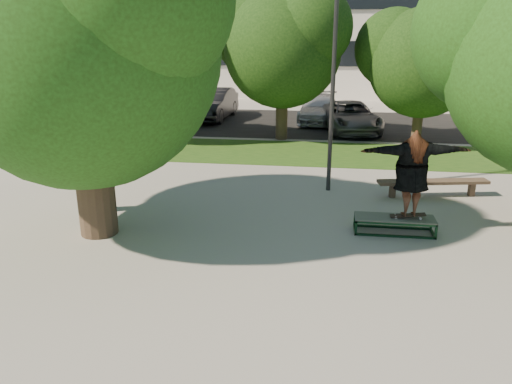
# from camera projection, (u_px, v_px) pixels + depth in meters

# --- Properties ---
(ground) EXTENTS (120.00, 120.00, 0.00)m
(ground) POSITION_uv_depth(u_px,v_px,m) (277.00, 263.00, 9.98)
(ground) COLOR gray
(ground) RESTS_ON ground
(grass_strip) EXTENTS (30.00, 4.00, 0.02)m
(grass_strip) POSITION_uv_depth(u_px,v_px,m) (328.00, 154.00, 18.80)
(grass_strip) COLOR #1C4513
(grass_strip) RESTS_ON ground
(asphalt_strip) EXTENTS (40.00, 8.00, 0.01)m
(asphalt_strip) POSITION_uv_depth(u_px,v_px,m) (308.00, 123.00, 25.06)
(asphalt_strip) COLOR black
(asphalt_strip) RESTS_ON ground
(tree_left) EXTENTS (6.96, 5.95, 7.12)m
(tree_left) POSITION_uv_depth(u_px,v_px,m) (77.00, 31.00, 10.21)
(tree_left) COLOR #38281E
(tree_left) RESTS_ON ground
(bg_tree_left) EXTENTS (5.28, 4.51, 5.77)m
(bg_tree_left) POSITION_uv_depth(u_px,v_px,m) (143.00, 49.00, 20.12)
(bg_tree_left) COLOR #38281E
(bg_tree_left) RESTS_ON ground
(bg_tree_mid) EXTENTS (5.76, 4.92, 6.24)m
(bg_tree_mid) POSITION_uv_depth(u_px,v_px,m) (281.00, 41.00, 20.26)
(bg_tree_mid) COLOR #38281E
(bg_tree_mid) RESTS_ON ground
(bg_tree_right) EXTENTS (5.04, 4.31, 5.43)m
(bg_tree_right) POSITION_uv_depth(u_px,v_px,m) (422.00, 56.00, 19.23)
(bg_tree_right) COLOR #38281E
(bg_tree_right) RESTS_ON ground
(lamppost) EXTENTS (0.25, 0.15, 6.11)m
(lamppost) POSITION_uv_depth(u_px,v_px,m) (333.00, 80.00, 13.59)
(lamppost) COLOR #2D2D30
(lamppost) RESTS_ON ground
(grind_box) EXTENTS (1.80, 0.60, 0.38)m
(grind_box) POSITION_uv_depth(u_px,v_px,m) (394.00, 225.00, 11.43)
(grind_box) COLOR #10321B
(grind_box) RESTS_ON ground
(skater_rig) EXTENTS (2.47, 1.04, 2.03)m
(skater_rig) POSITION_uv_depth(u_px,v_px,m) (412.00, 173.00, 11.02)
(skater_rig) COLOR white
(skater_rig) RESTS_ON grind_box
(bystander) EXTENTS (0.74, 0.55, 1.87)m
(bystander) POSITION_uv_depth(u_px,v_px,m) (91.00, 177.00, 12.51)
(bystander) COLOR #1B6764
(bystander) RESTS_ON ground
(bench) EXTENTS (3.10, 0.99, 0.47)m
(bench) POSITION_uv_depth(u_px,v_px,m) (433.00, 183.00, 13.87)
(bench) COLOR brown
(bench) RESTS_ON ground
(car_silver_a) EXTENTS (2.62, 4.88, 1.58)m
(car_silver_a) POSITION_uv_depth(u_px,v_px,m) (168.00, 106.00, 25.20)
(car_silver_a) COLOR silver
(car_silver_a) RESTS_ON asphalt_strip
(car_dark) EXTENTS (1.92, 4.88, 1.58)m
(car_dark) POSITION_uv_depth(u_px,v_px,m) (213.00, 104.00, 25.94)
(car_dark) COLOR black
(car_dark) RESTS_ON asphalt_strip
(car_grey) EXTENTS (2.95, 5.13, 1.35)m
(car_grey) POSITION_uv_depth(u_px,v_px,m) (351.00, 117.00, 22.84)
(car_grey) COLOR slate
(car_grey) RESTS_ON asphalt_strip
(car_silver_b) EXTENTS (2.12, 4.74, 1.35)m
(car_silver_b) POSITION_uv_depth(u_px,v_px,m) (319.00, 108.00, 25.26)
(car_silver_b) COLOR #BAB9BF
(car_silver_b) RESTS_ON asphalt_strip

